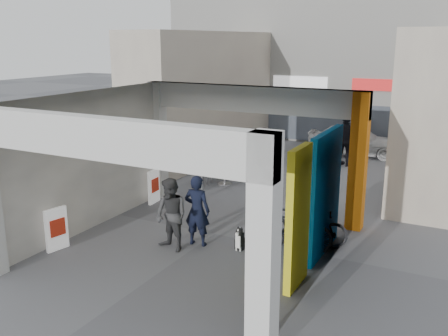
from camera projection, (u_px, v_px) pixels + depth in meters
The scene contains 21 objects.
ground at pixel (214, 234), 12.44m from camera, with size 90.00×90.00×0.00m, color #5C5D62.
arcade_canopy at pixel (217, 153), 10.91m from camera, with size 6.40×6.45×6.40m.
far_building at pixel (356, 55), 23.45m from camera, with size 18.00×4.08×8.00m.
plaza_bldg_left at pixel (205, 95), 20.26m from camera, with size 2.00×9.00×5.00m, color beige.
plaza_bldg_right at pixel (445, 109), 16.24m from camera, with size 2.00×9.00×5.00m, color beige.
bollard_left at pixel (202, 185), 15.06m from camera, with size 0.09×0.09×0.88m, color gray.
bollard_center at pixel (256, 191), 14.54m from camera, with size 0.09×0.09×0.82m, color gray.
bollard_right at pixel (304, 200), 13.61m from camera, with size 0.09×0.09×0.88m, color gray.
advert_board_near at pixel (57, 229), 11.40m from camera, with size 0.20×0.55×1.00m.
advert_board_far at pixel (154, 186), 14.69m from camera, with size 0.14×0.55×1.00m.
cafe_set at pixel (225, 172), 16.93m from camera, with size 1.53×1.24×0.93m.
produce_stand at pixel (244, 164), 18.19m from camera, with size 1.07×0.58×0.70m.
crate_stack at pixel (328, 161), 18.67m from camera, with size 0.51×0.43×0.56m.
border_collie at pixel (240, 240), 11.48m from camera, with size 0.21×0.41×0.57m.
man_with_dog at pixel (197, 210), 11.60m from camera, with size 0.62×0.41×1.69m, color black.
man_back_turned at pixel (171, 215), 11.30m from camera, with size 0.82×0.64×1.69m, color #37383A.
man_elderly at pixel (310, 212), 11.65m from camera, with size 0.77×0.50×1.58m, color #4F749B.
man_crates at pixel (346, 140), 18.88m from camera, with size 1.16×0.48×1.98m, color black.
bicycle_front at pixel (309, 226), 11.65m from camera, with size 0.63×1.80×0.94m, color black.
bicycle_rear at pixel (293, 231), 11.18m from camera, with size 0.51×1.79×1.07m, color black.
white_van at pixel (355, 140), 20.69m from camera, with size 1.54×3.83×1.31m, color silver.
Camera 1 is at (5.58, -10.20, 4.72)m, focal length 40.00 mm.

